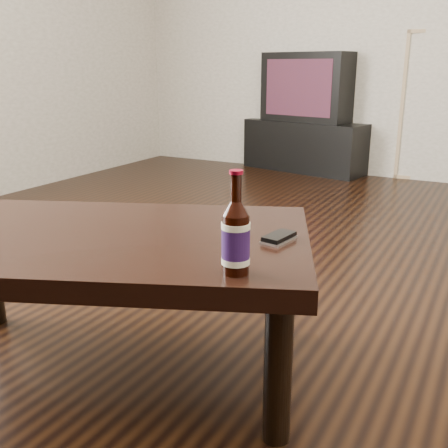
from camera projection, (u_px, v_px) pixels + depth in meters
The scene contains 8 objects.
floor at pixel (256, 341), 1.79m from camera, with size 5.00×6.00×0.01m, color black.
wall_back at pixel (429, 3), 3.93m from camera, with size 5.00×0.02×2.70m, color #B2AA9A.
tv_stand at pixel (310, 145), 4.69m from camera, with size 1.08×0.54×0.43m, color black.
tv at pixel (313, 87), 4.54m from camera, with size 0.85×0.63×0.58m.
bookshelf at pixel (441, 103), 4.22m from camera, with size 0.66×0.36×1.16m.
coffee_table at pixel (102, 252), 1.50m from camera, with size 1.35×1.09×0.44m.
beer_bottle at pixel (236, 238), 1.18m from camera, with size 0.08×0.08×0.24m.
phone at pixel (279, 238), 1.42m from camera, with size 0.07×0.11×0.02m.
Camera 1 is at (0.66, -1.45, 0.90)m, focal length 42.00 mm.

